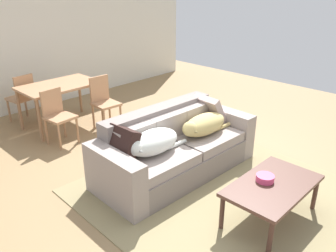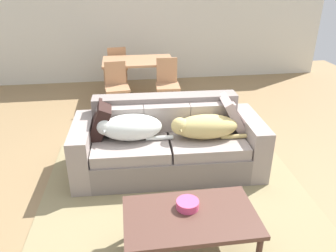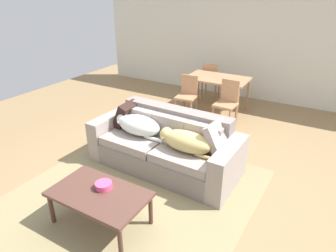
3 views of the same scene
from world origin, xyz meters
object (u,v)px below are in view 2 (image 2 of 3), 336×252
object	(u,v)px
dining_chair_near_right	(167,82)
dining_chair_near_left	(117,85)
throw_pillow_by_left_arm	(100,121)
bowl_on_coffee_table	(188,204)
throw_pillow_by_right_arm	(232,113)
dog_on_right_cushion	(204,127)
dining_table	(138,64)
couch	(168,144)
dog_on_left_cushion	(129,127)
coffee_table	(190,219)
dining_chair_far_left	(117,66)

from	to	relation	value
dining_chair_near_right	dining_chair_near_left	bearing A→B (deg)	-178.12
dining_chair_near_right	throw_pillow_by_left_arm	bearing A→B (deg)	-117.54
bowl_on_coffee_table	throw_pillow_by_right_arm	bearing A→B (deg)	59.29
dog_on_right_cushion	throw_pillow_by_right_arm	bearing A→B (deg)	28.72
dining_table	dining_chair_near_left	size ratio (longest dim) A/B	1.50
couch	dining_chair_near_left	xyz separation A→B (m)	(-0.61, 1.93, 0.16)
bowl_on_coffee_table	dining_chair_near_left	size ratio (longest dim) A/B	0.22
throw_pillow_by_left_arm	couch	bearing A→B (deg)	-6.46
dog_on_left_cushion	coffee_table	size ratio (longest dim) A/B	0.79
dining_table	bowl_on_coffee_table	bearing A→B (deg)	-87.42
dining_table	dining_chair_near_right	world-z (taller)	dining_chair_near_right
throw_pillow_by_left_arm	dining_chair_near_right	bearing A→B (deg)	59.60
dog_on_left_cushion	dog_on_right_cushion	xyz separation A→B (m)	(0.86, -0.10, -0.00)
dog_on_right_cushion	bowl_on_coffee_table	world-z (taller)	dog_on_right_cushion
dog_on_right_cushion	coffee_table	bearing A→B (deg)	-105.97
couch	throw_pillow_by_right_arm	world-z (taller)	throw_pillow_by_right_arm
throw_pillow_by_left_arm	dining_chair_far_left	xyz separation A→B (m)	(0.20, 3.05, -0.15)
dog_on_left_cushion	coffee_table	distance (m)	1.48
dog_on_left_cushion	throw_pillow_by_left_arm	distance (m)	0.38
dog_on_right_cushion	couch	bearing A→B (deg)	158.90
dining_table	dining_chair_near_right	bearing A→B (deg)	-52.75
throw_pillow_by_right_arm	dining_chair_near_left	size ratio (longest dim) A/B	0.51
dining_chair_near_left	dining_chair_near_right	xyz separation A→B (m)	(0.88, -0.01, 0.01)
coffee_table	dining_chair_far_left	xyz separation A→B (m)	(-0.59, 4.60, 0.10)
dining_chair_near_left	dining_chair_far_left	xyz separation A→B (m)	(0.01, 1.22, 0.01)
bowl_on_coffee_table	dining_table	world-z (taller)	dining_table
coffee_table	dining_table	xyz separation A→B (m)	(-0.18, 3.98, 0.28)
couch	throw_pillow_by_right_arm	bearing A→B (deg)	4.50
dining_chair_far_left	throw_pillow_by_left_arm	bearing A→B (deg)	78.95
throw_pillow_by_left_arm	dining_chair_near_left	xyz separation A→B (m)	(0.19, 1.84, -0.16)
coffee_table	dog_on_left_cushion	bearing A→B (deg)	107.74
couch	dining_chair_near_left	world-z (taller)	dining_chair_near_left
throw_pillow_by_right_arm	dining_table	bearing A→B (deg)	112.07
dog_on_left_cushion	dining_chair_far_left	size ratio (longest dim) A/B	0.98
dining_table	dining_chair_far_left	distance (m)	0.76
dog_on_left_cushion	bowl_on_coffee_table	size ratio (longest dim) A/B	4.52
dog_on_right_cushion	dining_chair_far_left	size ratio (longest dim) A/B	1.02
couch	dog_on_right_cushion	xyz separation A→B (m)	(0.40, -0.17, 0.28)
bowl_on_coffee_table	dining_chair_far_left	xyz separation A→B (m)	(-0.58, 4.51, 0.02)
throw_pillow_by_left_arm	throw_pillow_by_right_arm	size ratio (longest dim) A/B	0.91
couch	dining_chair_far_left	xyz separation A→B (m)	(-0.60, 3.14, 0.17)
throw_pillow_by_left_arm	dining_table	distance (m)	2.51
couch	dining_chair_near_right	world-z (taller)	dining_chair_near_right
couch	throw_pillow_by_right_arm	distance (m)	0.88
dog_on_left_cushion	dog_on_right_cushion	size ratio (longest dim) A/B	0.96
dining_chair_far_left	dog_on_right_cushion	bearing A→B (deg)	99.54
dining_chair_near_left	throw_pillow_by_left_arm	bearing A→B (deg)	-101.76
throw_pillow_by_left_arm	bowl_on_coffee_table	distance (m)	1.66
dining_chair_near_left	dining_chair_near_right	distance (m)	0.88
dog_on_right_cushion	dining_chair_near_left	xyz separation A→B (m)	(-1.01, 2.10, -0.12)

